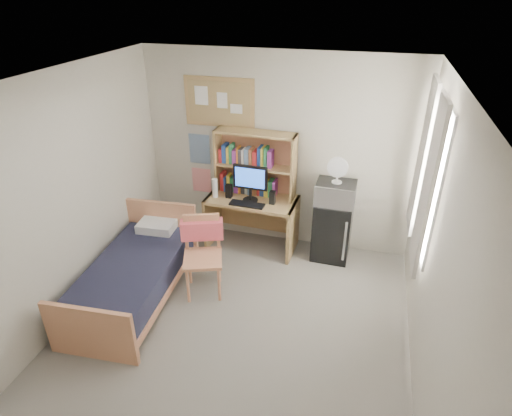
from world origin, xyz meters
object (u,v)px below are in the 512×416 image
(desk, at_px, (252,223))
(speaker_right, at_px, (272,198))
(speaker_left, at_px, (229,191))
(mini_fridge, at_px, (332,229))
(microwave, at_px, (336,193))
(bulletin_board, at_px, (219,102))
(desk_chair, at_px, (203,258))
(bed, at_px, (134,281))
(desk_fan, at_px, (338,171))
(monitor, at_px, (250,184))

(desk, relative_size, speaker_right, 6.76)
(speaker_left, relative_size, speaker_right, 1.05)
(mini_fridge, distance_m, microwave, 0.55)
(bulletin_board, xyz_separation_m, desk, (0.51, -0.30, -1.55))
(desk_chair, distance_m, speaker_right, 1.23)
(desk, xyz_separation_m, desk_chair, (-0.28, -1.11, 0.11))
(bed, distance_m, speaker_left, 1.67)
(desk_chair, height_order, desk_fan, desk_fan)
(monitor, distance_m, speaker_right, 0.34)
(desk_chair, bearing_deg, bulletin_board, 79.78)
(bed, distance_m, speaker_right, 1.98)
(monitor, distance_m, microwave, 1.09)
(monitor, bearing_deg, desk_fan, 7.60)
(bed, height_order, speaker_right, speaker_right)
(mini_fridge, height_order, microwave, microwave)
(bed, relative_size, speaker_right, 10.15)
(speaker_left, bearing_deg, mini_fridge, 6.78)
(bulletin_board, relative_size, monitor, 1.95)
(bed, height_order, monitor, monitor)
(monitor, xyz_separation_m, desk_fan, (1.09, 0.10, 0.26))
(desk, bearing_deg, desk_fan, 4.46)
(monitor, height_order, desk_fan, desk_fan)
(speaker_left, xyz_separation_m, speaker_right, (0.60, -0.03, -0.00))
(desk_chair, height_order, mini_fridge, desk_chair)
(monitor, bearing_deg, speaker_left, -180.00)
(mini_fridge, relative_size, bed, 0.45)
(desk_chair, height_order, speaker_right, desk_chair)
(bulletin_board, relative_size, desk_fan, 3.00)
(microwave, bearing_deg, desk_fan, 0.00)
(mini_fridge, bearing_deg, monitor, -172.28)
(mini_fridge, relative_size, microwave, 1.66)
(mini_fridge, xyz_separation_m, monitor, (-1.09, -0.12, 0.58))
(bulletin_board, relative_size, microwave, 1.93)
(monitor, bearing_deg, desk, 90.00)
(microwave, bearing_deg, bulletin_board, 172.11)
(desk_fan, bearing_deg, mini_fridge, 90.00)
(desk_chair, xyz_separation_m, speaker_right, (0.57, 1.03, 0.35))
(monitor, xyz_separation_m, microwave, (1.09, 0.10, -0.03))
(bed, bearing_deg, desk_fan, 31.34)
(speaker_left, bearing_deg, microwave, 5.96)
(speaker_right, bearing_deg, desk_fan, 10.46)
(desk_fan, bearing_deg, desk, -176.46)
(bulletin_board, bearing_deg, bed, -106.05)
(bulletin_board, distance_m, desk_chair, 2.03)
(mini_fridge, bearing_deg, microwave, -90.00)
(desk, distance_m, bed, 1.76)
(bulletin_board, height_order, microwave, bulletin_board)
(desk, bearing_deg, speaker_right, -11.31)
(microwave, bearing_deg, desk_chair, -138.41)
(monitor, distance_m, speaker_left, 0.33)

